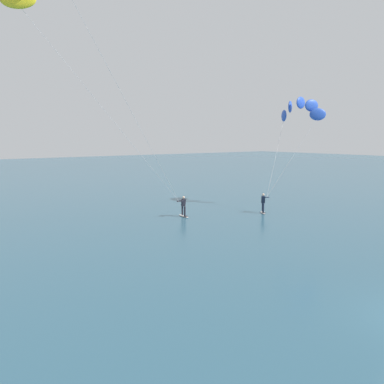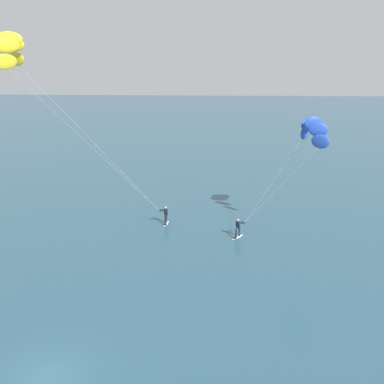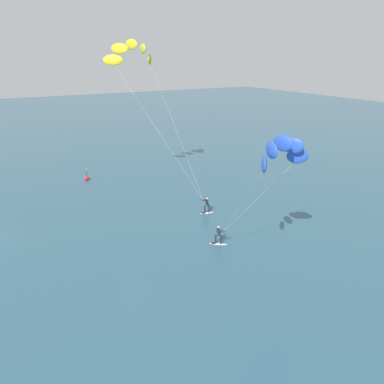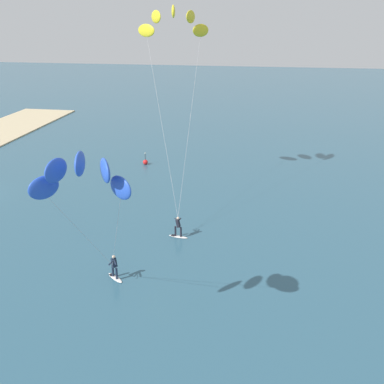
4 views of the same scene
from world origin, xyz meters
TOP-DOWN VIEW (x-y plane):
  - kitesurfer_nearshore at (15.92, 18.69)m, footprint 7.40×4.68m
  - kitesurfer_mid_water at (-7.04, 18.13)m, footprint 13.31×6.65m
  - marker_buoy at (-12.80, 13.47)m, footprint 0.56×0.56m

SIDE VIEW (x-z plane):
  - marker_buoy at x=-12.80m, z-range -0.39..0.99m
  - kitesurfer_nearshore at x=15.92m, z-range 3.54..13.67m
  - kitesurfer_mid_water at x=-7.04m, z-range 6.40..22.92m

